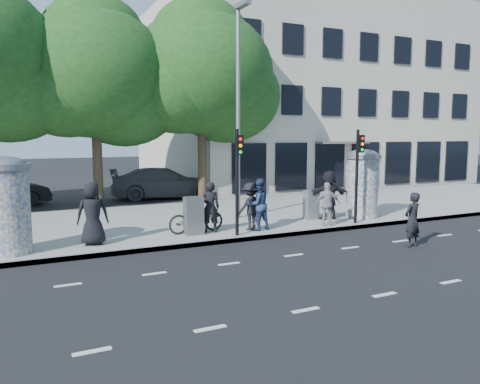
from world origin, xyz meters
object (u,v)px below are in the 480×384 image
ped_b (210,207)px  car_right (164,183)px  ped_e (327,204)px  traffic_pole_near (238,171)px  man_road (412,220)px  traffic_pole_far (358,166)px  ped_a (93,213)px  ped_f (329,195)px  ped_d (251,206)px  cabinet_left (194,216)px  cabinet_right (311,205)px  ad_column_left (6,203)px  ad_column_right (362,182)px  ped_c (258,204)px  bicycle (196,217)px  street_lamp (239,96)px

ped_b → car_right: size_ratio=0.31×
ped_e → car_right: (-2.78, 10.57, -0.12)m
traffic_pole_near → man_road: bearing=-35.2°
traffic_pole_far → ped_a: size_ratio=1.82×
ped_e → man_road: size_ratio=0.94×
traffic_pole_near → ped_f: size_ratio=1.81×
traffic_pole_near → ped_a: traffic_pole_near is taller
ped_b → ped_d: ped_b is taller
ped_a → car_right: 11.14m
traffic_pole_far → ped_a: bearing=175.4°
cabinet_left → cabinet_right: cabinet_left is taller
traffic_pole_far → cabinet_right: size_ratio=3.13×
man_road → cabinet_left: 6.78m
ped_d → traffic_pole_near: bearing=27.4°
ped_f → cabinet_right: ped_f is taller
ad_column_left → cabinet_right: ad_column_left is taller
ped_b → cabinet_left: (-0.60, -0.05, -0.23)m
ad_column_left → ped_f: 10.99m
traffic_pole_near → cabinet_right: 4.34m
traffic_pole_near → ped_b: (-0.60, 0.86, -1.23)m
ad_column_right → car_right: size_ratio=0.48×
car_right → ped_a: bearing=162.0°
ped_b → traffic_pole_far: bearing=-167.0°
traffic_pole_near → ped_f: traffic_pole_near is taller
traffic_pole_far → ped_c: (-3.82, 0.49, -1.20)m
ped_e → ad_column_left: bearing=17.5°
man_road → ped_e: bearing=-84.8°
cabinet_left → bicycle: bearing=55.4°
ped_d → ped_f: ped_f is taller
traffic_pole_near → traffic_pole_far: (4.80, 0.00, 0.00)m
ad_column_left → ped_f: bearing=2.2°
ped_a → street_lamp: bearing=-153.2°
ped_d → traffic_pole_far: bearing=158.8°
ad_column_right → ped_a: (-10.16, -0.17, -0.45)m
traffic_pole_near → ped_b: 1.62m
street_lamp → ped_b: size_ratio=4.72×
man_road → bicycle: 6.78m
traffic_pole_near → car_right: size_ratio=0.61×
ped_e → bicycle: ped_e is taller
ped_a → ped_f: (8.74, 0.40, 0.00)m
bicycle → cabinet_left: (-0.17, -0.23, 0.10)m
ped_a → cabinet_right: (8.16, 0.71, -0.39)m
ped_d → man_road: 5.16m
traffic_pole_near → ped_c: 1.63m
ad_column_left → bicycle: 5.64m
ped_c → ped_e: bearing=162.5°
traffic_pole_near → ped_f: bearing=14.5°
ped_a → ped_e: 7.92m
traffic_pole_far → car_right: (-4.05, 10.63, -1.43)m
street_lamp → man_road: size_ratio=4.82×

